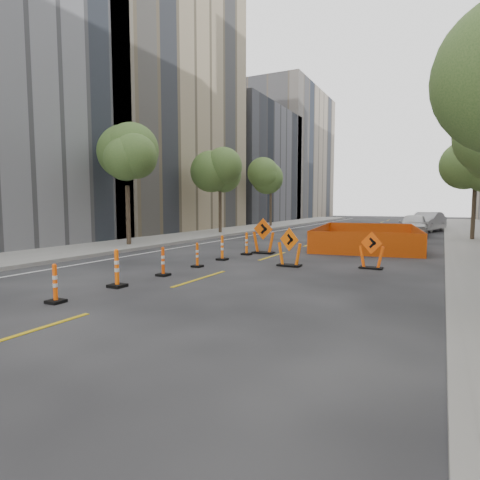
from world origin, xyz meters
The scene contains 22 objects.
ground_plane centered at (0.00, 0.00, 0.00)m, with size 140.00×140.00×0.00m, color black.
sidewalk_left centered at (-9.00, 12.00, 0.07)m, with size 4.00×90.00×0.15m, color gray.
bld_left_c centered at (-17.00, 20.80, 13.00)m, with size 12.00×18.00×26.00m, color tan.
bld_left_d centered at (-17.00, 39.20, 7.00)m, with size 12.00×16.00×14.00m, color #4C4C51.
bld_left_e centered at (-17.00, 55.60, 10.00)m, with size 12.00×20.00×20.00m, color gray.
tree_l_b centered at (-8.40, 10.00, 4.53)m, with size 2.80×2.80×5.95m.
tree_l_c centered at (-8.40, 20.00, 4.53)m, with size 2.80×2.80×5.95m.
tree_l_d centered at (-8.40, 30.00, 4.53)m, with size 2.80×2.80×5.95m.
tree_r_c centered at (8.40, 22.00, 4.53)m, with size 2.80×2.80×5.95m.
channelizer_2 centered at (-1.42, -0.16, 0.47)m, with size 0.37×0.37×0.95m, color #F9540A, non-canonical shape.
channelizer_3 centered at (-1.41, 1.86, 0.55)m, with size 0.43×0.43×1.09m, color #FF600A, non-canonical shape.
channelizer_4 centered at (-1.35, 3.87, 0.48)m, with size 0.38×0.38×0.96m, color #D94509, non-canonical shape.
channelizer_5 centered at (-1.34, 5.89, 0.46)m, with size 0.36×0.36×0.92m, color #D55209, non-canonical shape.
channelizer_6 centered at (-1.41, 7.90, 0.52)m, with size 0.41×0.41×1.04m, color #F9620A, non-canonical shape.
channelizer_7 centered at (-1.26, 9.92, 0.52)m, with size 0.41×0.41×1.04m, color #F8630A, non-canonical shape.
chevron_sign_left centered at (-0.78, 10.73, 0.83)m, with size 1.11×0.66×1.66m, color #D75009, non-canonical shape.
chevron_sign_center centered at (1.65, 7.63, 0.73)m, with size 0.97×0.58×1.45m, color #F0610A, non-canonical shape.
chevron_sign_right centered at (4.48, 8.42, 0.67)m, with size 0.90×0.54×1.35m, color #FF530A, non-canonical shape.
safety_fence centered at (3.07, 16.11, 0.54)m, with size 5.05×8.60×1.08m, color orange, non-canonical shape.
parked_car_near centered at (4.87, 24.79, 0.81)m, with size 1.92×4.77×1.62m, color silver.
parked_car_mid centered at (5.56, 30.25, 0.81)m, with size 1.72×4.94×1.63m, color #B3B3B9.
parked_car_far centered at (5.64, 35.61, 0.67)m, with size 1.87×4.59×1.33m, color black.
Camera 1 is at (6.74, -6.53, 2.38)m, focal length 30.00 mm.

